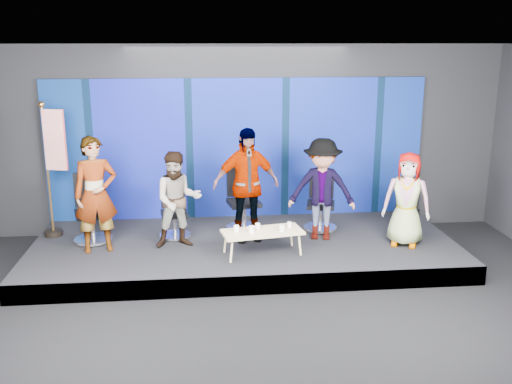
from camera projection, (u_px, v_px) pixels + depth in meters
ground at (260, 329)px, 7.24m from camera, size 10.00×10.00×0.00m
room_walls at (261, 140)px, 6.61m from camera, size 10.02×8.02×3.51m
riser at (244, 249)px, 9.60m from camera, size 7.00×3.00×0.30m
backdrop at (238, 149)px, 10.62m from camera, size 7.00×0.08×2.60m
chair_a at (92, 219)px, 9.48m from camera, size 0.79×0.79×1.14m
panelist_a at (96, 195)px, 8.90m from camera, size 0.76×0.60×1.84m
chair_b at (174, 219)px, 9.70m from camera, size 0.61×0.61×0.97m
panelist_b at (178, 200)px, 9.12m from camera, size 0.83×0.68×1.57m
chair_c at (243, 209)px, 10.05m from camera, size 0.76×0.76×1.17m
panelist_c at (246, 185)px, 9.41m from camera, size 1.18×0.65×1.90m
chair_d at (321, 210)px, 10.09m from camera, size 0.72×0.72×1.06m
panelist_d at (322, 189)px, 9.48m from camera, size 1.23×0.88×1.71m
chair_e at (406, 218)px, 9.78m from camera, size 0.71×0.71×0.95m
panelist_e at (407, 199)px, 9.20m from camera, size 0.89×0.75×1.54m
coffee_table at (262, 233)px, 8.88m from camera, size 1.32×0.74×0.38m
mug_a at (236, 229)px, 8.83m from camera, size 0.08×0.08×0.10m
mug_b at (252, 229)px, 8.77m from camera, size 0.09×0.09×0.11m
mug_c at (258, 226)px, 8.95m from camera, size 0.08×0.08×0.09m
mug_d at (282, 228)px, 8.85m from camera, size 0.08×0.08×0.10m
mug_e at (289, 225)px, 9.02m from camera, size 0.07×0.07×0.09m
flag_stand at (53, 167)px, 9.48m from camera, size 0.51×0.31×2.30m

